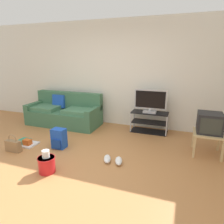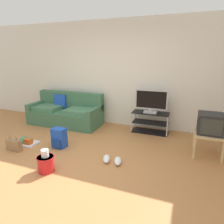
% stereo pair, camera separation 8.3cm
% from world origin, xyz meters
% --- Properties ---
extents(ground_plane, '(9.00, 9.80, 0.02)m').
position_xyz_m(ground_plane, '(0.00, 0.00, -0.01)').
color(ground_plane, '#B27542').
extents(wall_back, '(9.00, 0.10, 2.70)m').
position_xyz_m(wall_back, '(0.00, 2.45, 1.35)').
color(wall_back, silver).
rests_on(wall_back, ground_plane).
extents(couch, '(1.96, 0.83, 0.85)m').
position_xyz_m(couch, '(-1.26, 1.90, 0.32)').
color(couch, '#3D6B4C').
rests_on(couch, ground_plane).
extents(tv_stand, '(0.88, 0.38, 0.50)m').
position_xyz_m(tv_stand, '(1.02, 2.09, 0.25)').
color(tv_stand, black).
rests_on(tv_stand, ground_plane).
extents(flat_tv, '(0.76, 0.22, 0.55)m').
position_xyz_m(flat_tv, '(1.02, 2.07, 0.77)').
color(flat_tv, '#B2B2B7').
rests_on(flat_tv, tv_stand).
extents(side_table, '(0.52, 0.52, 0.43)m').
position_xyz_m(side_table, '(2.24, 1.29, 0.37)').
color(side_table, tan).
rests_on(side_table, ground_plane).
extents(crt_tv, '(0.43, 0.43, 0.37)m').
position_xyz_m(crt_tv, '(2.24, 1.31, 0.62)').
color(crt_tv, '#232326').
rests_on(crt_tv, side_table).
extents(backpack, '(0.27, 0.27, 0.40)m').
position_xyz_m(backpack, '(-0.54, 0.57, 0.20)').
color(backpack, blue).
rests_on(backpack, ground_plane).
extents(handbag, '(0.32, 0.11, 0.35)m').
position_xyz_m(handbag, '(-1.29, 0.12, 0.12)').
color(handbag, olive).
rests_on(handbag, ground_plane).
extents(cleaning_bucket, '(0.28, 0.28, 0.38)m').
position_xyz_m(cleaning_bucket, '(-0.21, -0.26, 0.15)').
color(cleaning_bucket, red).
rests_on(cleaning_bucket, ground_plane).
extents(sneakers_pair, '(0.42, 0.30, 0.09)m').
position_xyz_m(sneakers_pair, '(0.68, 0.39, 0.05)').
color(sneakers_pair, white).
rests_on(sneakers_pair, ground_plane).
extents(floor_tray, '(0.48, 0.34, 0.14)m').
position_xyz_m(floor_tray, '(-1.31, 0.45, 0.04)').
color(floor_tray, silver).
rests_on(floor_tray, ground_plane).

